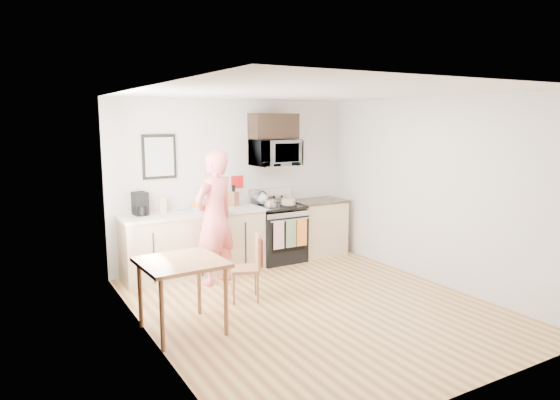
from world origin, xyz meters
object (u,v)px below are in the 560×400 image
microwave (275,153)px  chair (254,258)px  dining_table (181,269)px  range (278,234)px  cake (288,203)px  person (215,218)px

microwave → chair: bearing=-127.7°
microwave → dining_table: 3.20m
range → chair: size_ratio=1.38×
range → microwave: microwave is taller
range → cake: range is taller
microwave → chair: size_ratio=0.90×
cake → range: bearing=137.7°
dining_table → cake: bearing=36.2°
range → microwave: (-0.00, 0.10, 1.32)m
range → chair: (-1.16, -1.39, 0.11)m
chair → cake: size_ratio=3.00×
dining_table → chair: chair is taller
person → microwave: bearing=-176.6°
microwave → person: microwave is taller
person → dining_table: 1.67m
person → cake: (1.44, 0.41, 0.03)m
dining_table → chair: bearing=23.1°
microwave → dining_table: bearing=-139.1°
range → dining_table: bearing=-140.6°
microwave → range: bearing=-89.9°
person → cake: person is taller
microwave → cake: 0.83m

